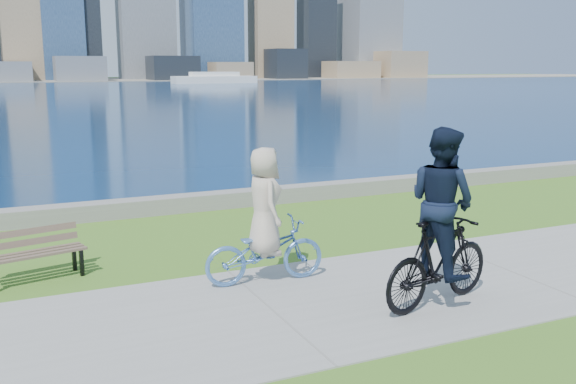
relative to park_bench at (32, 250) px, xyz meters
name	(u,v)px	position (x,y,z in m)	size (l,w,h in m)	color
ground	(273,312)	(2.76, -2.63, -0.46)	(320.00, 320.00, 0.00)	#3D6B1C
concrete_path	(273,311)	(2.76, -2.63, -0.45)	(80.00, 3.50, 0.02)	gray
seawall	(161,205)	(2.76, 3.57, -0.29)	(90.00, 0.50, 0.35)	gray
bay_water	(25,93)	(2.76, 69.37, -0.46)	(320.00, 131.00, 0.01)	navy
far_shore	(12,81)	(2.76, 127.37, -0.40)	(320.00, 30.00, 0.12)	gray
ferry_far	(214,79)	(33.63, 95.41, 0.33)	(14.08, 4.02, 1.91)	white
park_bench	(32,250)	(0.00, 0.00, 0.00)	(1.54, 0.82, 0.76)	black
cyclist_woman	(264,233)	(3.10, -1.56, 0.30)	(0.75, 1.84, 2.00)	#5385C9
cyclist_man	(440,232)	(4.85, -3.35, 0.55)	(1.01, 2.06, 2.38)	black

